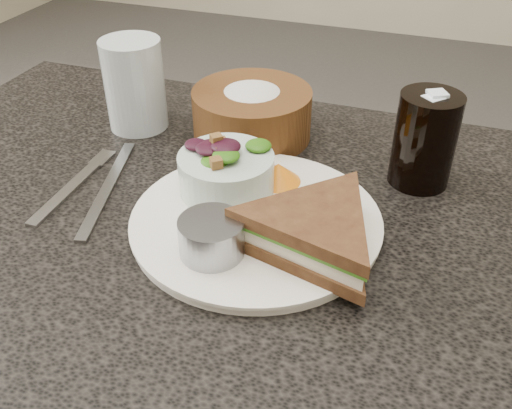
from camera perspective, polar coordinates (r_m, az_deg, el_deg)
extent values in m
cylinder|color=white|center=(0.65, 0.00, -1.72)|extent=(0.28, 0.28, 0.01)
cylinder|color=gray|center=(0.59, -4.47, -3.29)|extent=(0.07, 0.07, 0.04)
cone|color=orange|center=(0.70, 2.23, 3.19)|extent=(0.08, 0.08, 0.03)
cube|color=#AFAFB0|center=(0.75, -18.16, 1.47)|extent=(0.02, 0.16, 0.00)
cube|color=gray|center=(0.74, -14.58, 1.69)|extent=(0.07, 0.21, 0.00)
cylinder|color=#B5C1C6|center=(0.85, -12.05, 11.64)|extent=(0.10, 0.10, 0.13)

